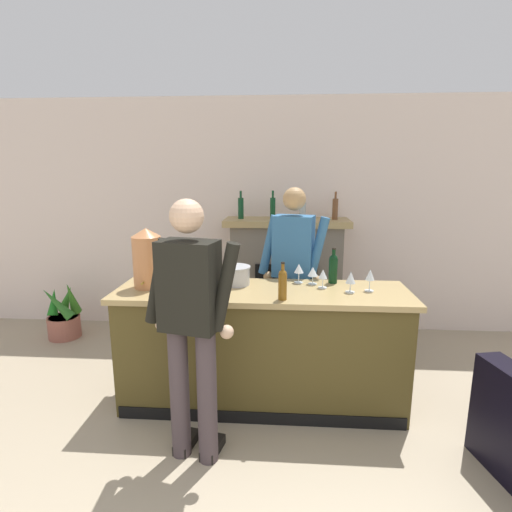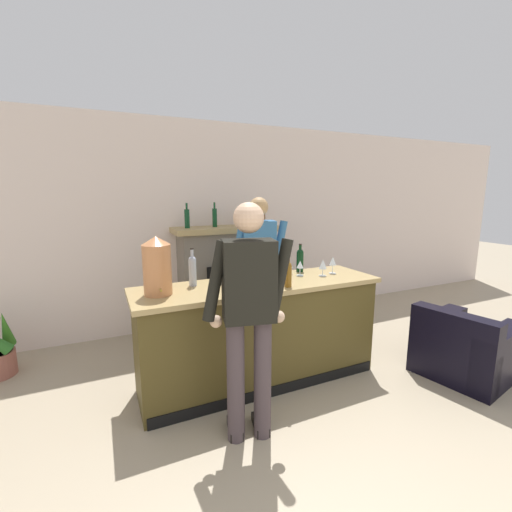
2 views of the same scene
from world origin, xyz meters
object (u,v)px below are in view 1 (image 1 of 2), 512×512
person_customer (191,322)px  wine_bottle_riesling_slim (333,267)px  wine_glass_front_left (313,272)px  person_bartender (293,273)px  ice_bucket_steel (236,275)px  wine_bottle_rose_blush (283,283)px  wine_bottle_merlot_tall (192,265)px  potted_plant_corner (64,317)px  wine_glass_near_bucket (351,278)px  fireplace_stone (286,277)px  wine_glass_mid_counter (323,275)px  wine_glass_back_row (299,269)px  wine_glass_by_dispenser (370,276)px  copper_dispenser (147,258)px

person_customer → wine_bottle_riesling_slim: size_ratio=5.87×
wine_bottle_riesling_slim → wine_glass_front_left: wine_bottle_riesling_slim is taller
person_bartender → ice_bucket_steel: size_ratio=7.09×
person_bartender → wine_bottle_riesling_slim: size_ratio=5.92×
wine_bottle_rose_blush → wine_bottle_merlot_tall: bearing=152.4°
potted_plant_corner → wine_glass_near_bucket: wine_glass_near_bucket is taller
fireplace_stone → wine_glass_front_left: bearing=-80.6°
wine_glass_front_left → wine_glass_mid_counter: (0.07, -0.10, 0.00)m
wine_glass_back_row → wine_glass_by_dispenser: bearing=-20.1°
copper_dispenser → wine_bottle_riesling_slim: copper_dispenser is taller
copper_dispenser → wine_glass_front_left: copper_dispenser is taller
person_customer → wine_glass_front_left: bearing=46.6°
fireplace_stone → wine_glass_near_bucket: 1.63m
copper_dispenser → wine_bottle_riesling_slim: (1.51, 0.23, -0.11)m
wine_glass_near_bucket → copper_dispenser: bearing=178.7°
wine_bottle_rose_blush → wine_glass_by_dispenser: bearing=20.7°
ice_bucket_steel → wine_glass_mid_counter: 0.72m
potted_plant_corner → wine_bottle_riesling_slim: (2.96, -0.93, 0.87)m
copper_dispenser → wine_bottle_rose_blush: bearing=-12.9°
copper_dispenser → wine_glass_mid_counter: copper_dispenser is taller
person_bartender → wine_bottle_rose_blush: size_ratio=6.27×
wine_glass_by_dispenser → wine_bottle_rose_blush: bearing=-159.3°
potted_plant_corner → wine_glass_by_dispenser: 3.53m
fireplace_stone → wine_glass_back_row: 1.32m
wine_bottle_merlot_tall → wine_glass_front_left: bearing=1.4°
fireplace_stone → wine_bottle_merlot_tall: bearing=-121.2°
fireplace_stone → potted_plant_corner: bearing=-173.3°
potted_plant_corner → wine_glass_back_row: (2.67, -0.95, 0.85)m
potted_plant_corner → wine_bottle_rose_blush: (2.54, -1.41, 0.86)m
copper_dispenser → potted_plant_corner: bearing=141.3°
wine_glass_back_row → wine_glass_front_left: wine_glass_back_row is taller
copper_dispenser → wine_glass_by_dispenser: 1.78m
wine_glass_front_left → wine_glass_by_dispenser: (0.43, -0.16, 0.02)m
potted_plant_corner → ice_bucket_steel: ice_bucket_steel is taller
potted_plant_corner → person_bartender: bearing=-12.7°
wine_bottle_merlot_tall → wine_glass_back_row: bearing=3.9°
potted_plant_corner → wine_bottle_merlot_tall: bearing=-29.7°
wine_glass_back_row → ice_bucket_steel: bearing=-171.0°
wine_bottle_merlot_tall → wine_bottle_rose_blush: bearing=-27.6°
fireplace_stone → wine_glass_back_row: bearing=-85.5°
copper_dispenser → person_customer: bearing=-54.0°
wine_glass_by_dispenser → wine_bottle_riesling_slim: bearing=139.2°
copper_dispenser → ice_bucket_steel: bearing=10.2°
fireplace_stone → potted_plant_corner: (-2.57, -0.30, -0.45)m
ice_bucket_steel → person_customer: bearing=-102.8°
wine_bottle_merlot_tall → wine_glass_mid_counter: bearing=-4.1°
wine_glass_back_row → wine_glass_by_dispenser: size_ratio=0.94×
person_customer → wine_bottle_merlot_tall: (-0.18, 0.85, 0.17)m
person_bartender → wine_glass_mid_counter: 0.56m
ice_bucket_steel → wine_glass_back_row: 0.53m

